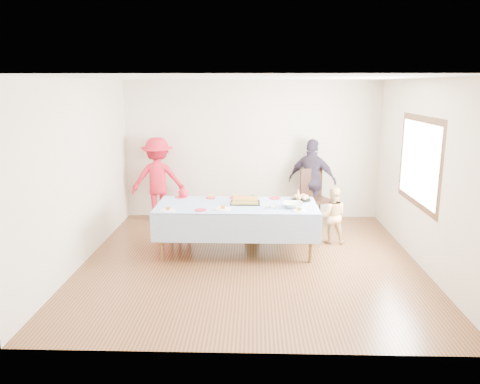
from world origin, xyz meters
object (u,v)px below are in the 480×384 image
at_px(birthday_cake, 245,201).
at_px(dining_chair, 314,194).
at_px(adult_left, 158,179).
at_px(party_table, 237,208).

height_order(birthday_cake, dining_chair, dining_chair).
distance_m(dining_chair, adult_left, 3.02).
height_order(party_table, birthday_cake, birthday_cake).
height_order(party_table, dining_chair, dining_chair).
bearing_deg(dining_chair, adult_left, 152.79).
distance_m(birthday_cake, dining_chair, 1.98).
xyz_separation_m(party_table, dining_chair, (1.40, 1.59, -0.13)).
xyz_separation_m(dining_chair, adult_left, (-3.01, 0.21, 0.22)).
relative_size(party_table, dining_chair, 2.35).
bearing_deg(adult_left, birthday_cake, 128.96).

